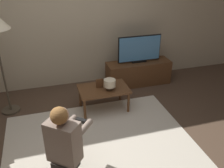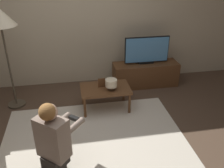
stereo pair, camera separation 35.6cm
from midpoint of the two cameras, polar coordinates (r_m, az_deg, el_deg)
ground_plane at (r=3.37m, az=-0.76°, el=-13.75°), size 10.00×10.00×0.00m
wall_back at (r=4.55m, az=-5.01°, el=15.64°), size 10.00×0.06×2.60m
rug at (r=3.36m, az=-0.77°, el=-13.64°), size 2.43×1.97×0.02m
tv_stand at (r=4.76m, az=9.76°, el=2.15°), size 1.20×0.38×0.44m
tv at (r=4.58m, az=10.21°, el=7.58°), size 0.81×0.08×0.50m
coffee_table at (r=3.89m, az=1.08°, el=-1.51°), size 0.77×0.49×0.38m
floor_lamp at (r=3.88m, az=-21.86°, el=13.13°), size 0.46×0.46×1.59m
person_kneeling at (r=2.74m, az=-9.92°, el=-13.15°), size 0.70×0.77×0.91m
picture_frame at (r=3.85m, az=0.21°, el=0.22°), size 0.11×0.01×0.15m
table_lamp at (r=3.77m, az=2.50°, el=0.01°), size 0.18×0.18×0.17m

